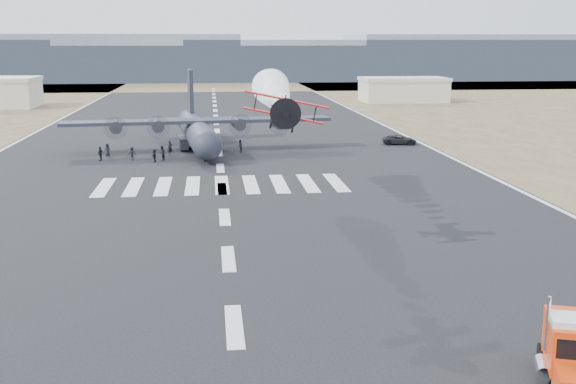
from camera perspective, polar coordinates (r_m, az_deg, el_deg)
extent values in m
cube|color=brown|center=(253.96, -5.96, 8.49)|extent=(500.00, 80.00, 0.00)
cube|color=slate|center=(290.74, -19.14, 10.01)|extent=(150.00, 50.00, 17.00)
cube|color=slate|center=(283.66, -6.02, 10.15)|extent=(150.00, 50.00, 13.00)
cube|color=slate|center=(291.21, 7.09, 10.36)|extent=(150.00, 50.00, 15.00)
cube|color=slate|center=(312.39, 18.97, 10.10)|extent=(150.00, 50.00, 17.00)
cube|color=#BAB6A5|center=(180.19, 9.09, 7.88)|extent=(20.00, 12.00, 5.20)
cube|color=beige|center=(180.02, 9.12, 8.80)|extent=(20.50, 12.50, 0.80)
cube|color=black|center=(34.50, 21.55, -13.14)|extent=(3.08, 6.35, 0.23)
cube|color=#DF3F0D|center=(34.52, 21.58, -10.85)|extent=(2.83, 2.54, 2.44)
cylinder|color=black|center=(35.03, 19.59, -12.61)|extent=(0.69, 1.10, 1.03)
cylinder|color=black|center=(35.88, 19.43, -12.00)|extent=(0.69, 1.10, 1.03)
cylinder|color=red|center=(49.65, -0.29, 6.47)|extent=(1.01, 4.69, 0.84)
sphere|color=black|center=(49.81, -0.30, 6.86)|extent=(0.65, 0.65, 0.65)
cylinder|color=black|center=(47.43, -0.11, 6.21)|extent=(0.95, 0.59, 0.93)
cylinder|color=black|center=(47.10, -0.08, 6.18)|extent=(2.05, 0.10, 2.05)
cube|color=red|center=(49.31, -0.26, 6.05)|extent=(5.54, 1.13, 1.20)
cube|color=red|center=(48.93, -0.24, 7.32)|extent=(5.72, 1.14, 1.24)
cube|color=red|center=(51.74, -0.45, 7.20)|extent=(0.12, 0.84, 0.93)
cube|color=red|center=(51.78, -0.44, 6.69)|extent=(1.89, 0.72, 0.07)
cylinder|color=black|center=(48.98, -1.10, 5.07)|extent=(0.13, 0.41, 0.41)
cylinder|color=black|center=(49.08, 0.64, 5.09)|extent=(0.13, 0.41, 0.41)
sphere|color=white|center=(51.97, -0.46, 6.71)|extent=(0.65, 0.65, 0.65)
sphere|color=white|center=(54.19, -0.61, 6.95)|extent=(0.99, 0.99, 0.99)
sphere|color=white|center=(56.42, -0.74, 7.17)|extent=(1.32, 1.32, 1.32)
sphere|color=white|center=(58.65, -0.87, 7.38)|extent=(1.65, 1.65, 1.65)
sphere|color=white|center=(60.88, -0.99, 7.57)|extent=(1.98, 1.98, 1.98)
sphere|color=white|center=(63.10, -1.10, 7.74)|extent=(2.31, 2.31, 2.31)
sphere|color=white|center=(65.33, -1.20, 7.91)|extent=(2.64, 2.64, 2.64)
sphere|color=white|center=(67.57, -1.30, 8.06)|extent=(2.98, 2.98, 2.98)
sphere|color=white|center=(69.80, -1.39, 8.21)|extent=(3.31, 3.31, 3.31)
sphere|color=white|center=(72.03, -1.47, 8.34)|extent=(3.64, 3.64, 3.64)
cylinder|color=black|center=(99.39, -7.13, 4.67)|extent=(6.22, 25.46, 3.60)
sphere|color=black|center=(86.94, -6.39, 3.67)|extent=(3.60, 3.60, 3.60)
cone|color=black|center=(111.87, -7.72, 5.45)|extent=(4.15, 5.75, 3.60)
cube|color=black|center=(98.30, -7.11, 5.60)|extent=(36.23, 7.53, 0.45)
cylinder|color=black|center=(97.56, -13.44, 5.05)|extent=(1.97, 3.57, 1.62)
cylinder|color=#3F3F44|center=(95.77, -13.46, 4.93)|extent=(3.05, 0.37, 3.06)
cylinder|color=black|center=(97.58, -10.26, 5.19)|extent=(1.97, 3.57, 1.62)
cylinder|color=#3F3F44|center=(95.79, -10.22, 5.07)|extent=(3.05, 0.37, 3.06)
cylinder|color=black|center=(98.52, -3.94, 5.41)|extent=(1.97, 3.57, 1.62)
cylinder|color=#3F3F44|center=(96.75, -3.78, 5.29)|extent=(3.05, 0.37, 3.06)
cylinder|color=black|center=(99.43, -0.84, 5.49)|extent=(1.97, 3.57, 1.62)
cylinder|color=#3F3F44|center=(97.68, -0.63, 5.38)|extent=(3.05, 0.37, 3.06)
cube|color=black|center=(109.68, -7.71, 7.69)|extent=(0.96, 4.09, 7.21)
cube|color=black|center=(110.46, -7.67, 5.74)|extent=(12.82, 4.01, 0.32)
cube|color=black|center=(100.31, -8.29, 3.92)|extent=(1.64, 5.49, 1.44)
cylinder|color=black|center=(100.37, -8.28, 3.64)|extent=(0.55, 1.03, 0.99)
cube|color=black|center=(100.64, -6.03, 4.01)|extent=(1.64, 5.49, 1.44)
cylinder|color=black|center=(100.71, -6.03, 3.73)|extent=(0.55, 1.03, 0.99)
cylinder|color=black|center=(89.89, -6.54, 2.68)|extent=(0.44, 0.84, 0.81)
imported|color=black|center=(105.22, 8.80, 4.11)|extent=(5.17, 2.90, 1.36)
imported|color=black|center=(95.72, -7.02, 3.52)|extent=(0.80, 0.83, 1.77)
imported|color=black|center=(91.46, -9.93, 3.05)|extent=(0.86, 1.02, 1.80)
imported|color=black|center=(92.00, -12.23, 2.99)|extent=(1.22, 0.83, 1.72)
imported|color=black|center=(92.57, -14.60, 2.94)|extent=(0.92, 1.17, 1.78)
imported|color=black|center=(96.30, -14.08, 3.26)|extent=(0.84, 0.56, 1.62)
imported|color=black|center=(90.18, -10.51, 2.84)|extent=(0.66, 1.53, 1.60)
imported|color=black|center=(95.45, -9.30, 3.46)|extent=(0.88, 0.85, 1.87)
imported|color=black|center=(96.63, -3.82, 3.64)|extent=(0.55, 0.85, 1.69)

